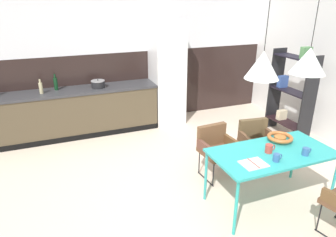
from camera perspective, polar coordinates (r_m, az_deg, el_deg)
ground_plane at (r=4.23m, az=6.51°, el=-14.42°), size 8.15×8.15×0.00m
back_wall_splashback_dark at (r=6.53m, az=-5.84°, el=6.01°), size 6.09×0.12×1.46m
back_wall_panel_upper at (r=6.30m, az=-6.36°, el=18.87°), size 6.09×0.12×1.46m
kitchen_counter at (r=6.07m, az=-17.00°, el=1.07°), size 3.15×0.63×0.89m
refrigerator_column at (r=6.29m, az=-0.17°, el=8.47°), size 0.62×0.60×2.09m
dining_table at (r=3.98m, az=18.78°, el=-6.49°), size 1.50×0.77×0.73m
armchair_far_side at (r=4.87m, az=16.07°, el=-3.42°), size 0.54×0.53×0.74m
armchair_facing_counter at (r=4.51m, az=8.89°, el=-4.80°), size 0.52×0.50×0.75m
fruit_bowl at (r=4.23m, az=20.06°, el=-3.36°), size 0.33×0.33×0.08m
open_book at (r=3.61m, az=15.60°, el=-8.11°), size 0.28×0.23×0.02m
mug_glass_clear at (r=4.00m, az=24.23°, el=-5.60°), size 0.12×0.08×0.09m
mug_dark_espresso at (r=3.73m, az=19.51°, el=-6.84°), size 0.12×0.08×0.09m
mug_white_ceramic at (r=3.90m, az=18.26°, el=-5.31°), size 0.14×0.09×0.10m
cooking_pot at (r=5.94m, az=-12.85°, el=6.25°), size 0.25×0.25×0.16m
bottle_vinegar_dark at (r=6.00m, az=-20.12°, el=6.13°), size 0.07×0.07×0.30m
bottle_wine_green at (r=5.87m, az=-22.53°, el=5.31°), size 0.06×0.06×0.26m
open_shelf_unit at (r=6.09m, az=21.81°, el=4.63°), size 0.30×0.89×1.70m
pendant_lamp_over_table_near at (r=3.41m, az=17.15°, el=9.45°), size 0.36×0.36×1.19m
pendant_lamp_over_table_far at (r=3.79m, az=24.67°, el=9.71°), size 0.39×0.39×1.19m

